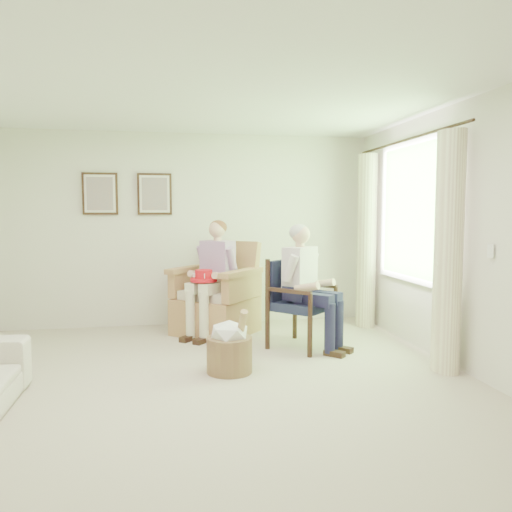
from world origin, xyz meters
The scene contains 16 objects.
floor centered at (0.00, 0.00, 0.00)m, with size 5.50×5.50×0.00m, color #C3B39D.
back_wall centered at (0.00, 2.75, 1.30)m, with size 5.00×0.04×2.60m, color silver.
front_wall centered at (0.00, -2.75, 1.30)m, with size 5.00×0.04×2.60m, color silver.
right_wall centered at (2.50, 0.00, 1.30)m, with size 0.04×5.50×2.60m, color silver.
ceiling centered at (0.00, 0.00, 2.60)m, with size 5.00×5.50×0.02m, color white.
window centered at (2.46, 1.20, 1.58)m, with size 0.13×2.50×1.63m.
curtain_left centered at (2.33, 0.22, 1.15)m, with size 0.34×0.34×2.30m, color #FBF5C4.
curtain_right centered at (2.33, 2.18, 1.15)m, with size 0.34×0.34×2.30m, color #FBF5C4.
framed_print_left centered at (-1.15, 2.71, 1.78)m, with size 0.45×0.05×0.55m.
framed_print_right centered at (-0.45, 2.71, 1.78)m, with size 0.45×0.05×0.55m.
wicker_armchair centered at (0.30, 2.19, 0.37)m, with size 0.91×0.90×1.16m.
wood_armchair centered at (1.20, 1.39, 0.54)m, with size 0.64×0.60×0.99m.
person_wicker centered at (0.30, 2.04, 0.84)m, with size 0.40×0.63×1.41m.
person_dark centered at (1.20, 1.23, 0.81)m, with size 0.40×0.63×1.38m.
red_hat centered at (0.13, 1.90, 0.76)m, with size 0.32×0.32×0.14m.
hatbox centered at (0.27, 0.56, 0.25)m, with size 0.53×0.53×0.65m.
Camera 1 is at (-0.32, -4.10, 1.54)m, focal length 35.00 mm.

